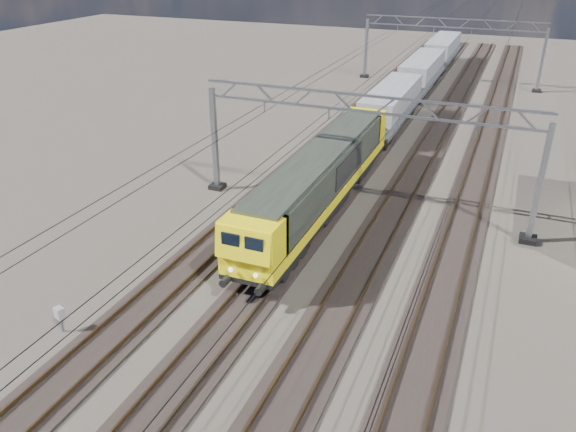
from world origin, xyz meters
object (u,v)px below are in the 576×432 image
at_px(trackside_cabinet, 60,314).
at_px(catenary_gantry_far, 450,49).
at_px(catenary_gantry_mid, 361,150).
at_px(locomotive, 322,177).
at_px(hopper_wagon_lead, 391,104).
at_px(hopper_wagon_mid, 422,72).
at_px(hopper_wagon_third, 442,50).

bearing_deg(trackside_cabinet, catenary_gantry_far, 97.64).
relative_size(catenary_gantry_mid, locomotive, 0.94).
xyz_separation_m(locomotive, hopper_wagon_lead, (-0.00, 17.70, -0.09)).
bearing_deg(locomotive, catenary_gantry_far, 86.90).
xyz_separation_m(catenary_gantry_far, hopper_wagon_mid, (-2.00, -5.09, -1.67)).
relative_size(hopper_wagon_mid, trackside_cabinet, 10.96).
distance_m(locomotive, hopper_wagon_third, 46.10).
xyz_separation_m(catenary_gantry_far, trackside_cabinet, (-8.16, -51.67, -3.01)).
height_order(hopper_wagon_lead, hopper_wagon_third, same).
height_order(hopper_wagon_third, trackside_cabinet, hopper_wagon_third).
xyz_separation_m(hopper_wagon_lead, hopper_wagon_third, (0.00, 28.40, 0.00)).
relative_size(hopper_wagon_lead, hopper_wagon_third, 1.00).
bearing_deg(locomotive, trackside_cabinet, -112.75).
bearing_deg(catenary_gantry_mid, locomotive, -153.83).
height_order(catenary_gantry_mid, hopper_wagon_third, catenary_gantry_mid).
bearing_deg(locomotive, hopper_wagon_third, 90.00).
distance_m(catenary_gantry_far, locomotive, 37.07).
bearing_deg(hopper_wagon_lead, catenary_gantry_mid, -83.17).
distance_m(catenary_gantry_mid, hopper_wagon_third, 45.19).
bearing_deg(hopper_wagon_third, trackside_cabinet, -95.79).
xyz_separation_m(hopper_wagon_third, trackside_cabinet, (-6.16, -60.78, -1.34)).
bearing_deg(hopper_wagon_mid, trackside_cabinet, -97.53).
bearing_deg(trackside_cabinet, hopper_wagon_third, 100.83).
bearing_deg(locomotive, hopper_wagon_mid, 90.00).
height_order(locomotive, trackside_cabinet, locomotive).
height_order(hopper_wagon_lead, trackside_cabinet, hopper_wagon_lead).
height_order(hopper_wagon_lead, hopper_wagon_mid, same).
xyz_separation_m(catenary_gantry_mid, locomotive, (-2.00, -0.98, -1.58)).
xyz_separation_m(catenary_gantry_far, locomotive, (-2.00, -36.98, -1.58)).
height_order(hopper_wagon_mid, trackside_cabinet, hopper_wagon_mid).
bearing_deg(hopper_wagon_mid, catenary_gantry_mid, -86.30).
xyz_separation_m(catenary_gantry_mid, trackside_cabinet, (-8.16, -15.67, -3.01)).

